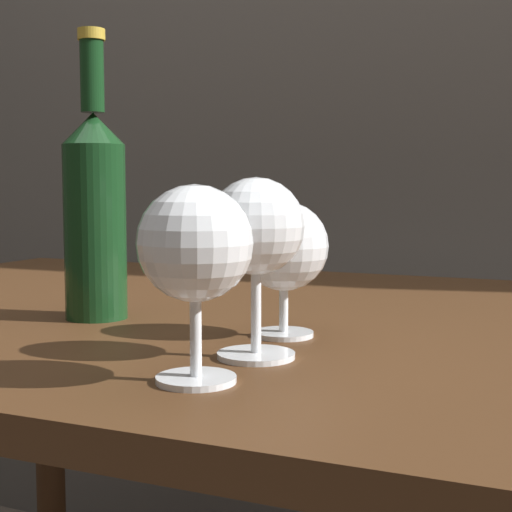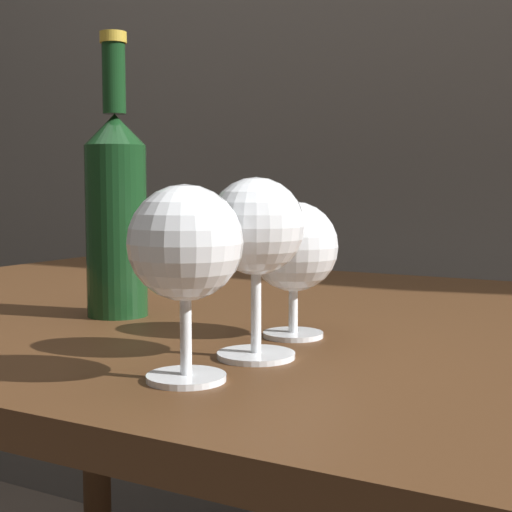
# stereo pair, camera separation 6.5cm
# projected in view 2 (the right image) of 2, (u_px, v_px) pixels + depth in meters

# --- Properties ---
(dining_table) EXTENTS (1.32, 0.86, 0.73)m
(dining_table) POSITION_uv_depth(u_px,v_px,m) (270.00, 387.00, 0.91)
(dining_table) COLOR #472B16
(dining_table) RESTS_ON ground_plane
(wine_glass_pinot) EXTENTS (0.09, 0.09, 0.15)m
(wine_glass_pinot) POSITION_uv_depth(u_px,v_px,m) (185.00, 247.00, 0.57)
(wine_glass_pinot) COLOR white
(wine_glass_pinot) RESTS_ON dining_table
(wine_glass_port) EXTENTS (0.08, 0.08, 0.16)m
(wine_glass_port) POSITION_uv_depth(u_px,v_px,m) (256.00, 232.00, 0.65)
(wine_glass_port) COLOR white
(wine_glass_port) RESTS_ON dining_table
(wine_glass_amber) EXTENTS (0.09, 0.09, 0.13)m
(wine_glass_amber) POSITION_uv_depth(u_px,v_px,m) (294.00, 249.00, 0.74)
(wine_glass_amber) COLOR white
(wine_glass_amber) RESTS_ON dining_table
(wine_bottle) EXTENTS (0.07, 0.07, 0.32)m
(wine_bottle) POSITION_uv_depth(u_px,v_px,m) (116.00, 208.00, 0.86)
(wine_bottle) COLOR #143819
(wine_bottle) RESTS_ON dining_table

